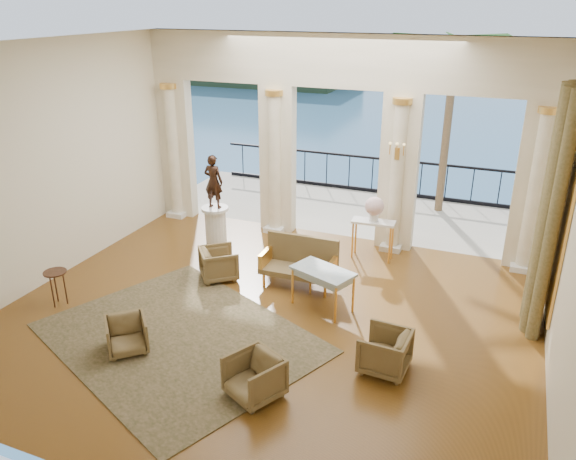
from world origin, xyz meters
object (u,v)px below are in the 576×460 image
at_px(armchair_a, 127,334).
at_px(armchair_d, 219,262).
at_px(armchair_b, 254,375).
at_px(settee, 300,262).
at_px(pedestal, 216,233).
at_px(console_table, 373,227).
at_px(statue, 213,182).
at_px(armchair_c, 385,350).
at_px(side_table, 56,276).
at_px(game_table, 323,274).

xyz_separation_m(armchair_a, armchair_d, (0.14, 2.73, 0.04)).
height_order(armchair_b, armchair_d, armchair_d).
bearing_deg(armchair_b, settee, 127.53).
xyz_separation_m(pedestal, console_table, (3.11, 1.14, 0.17)).
distance_m(pedestal, console_table, 3.32).
distance_m(armchair_b, settee, 3.41).
height_order(settee, statue, statue).
bearing_deg(console_table, armchair_c, -77.05).
bearing_deg(console_table, pedestal, -163.74).
height_order(console_table, side_table, console_table).
xyz_separation_m(statue, side_table, (-1.64, -2.91, -1.11)).
height_order(armchair_b, settee, settee).
bearing_deg(armchair_b, armchair_d, 153.31).
bearing_deg(armchair_d, settee, -116.04).
height_order(settee, game_table, settee).
bearing_deg(statue, armchair_b, 124.77).
bearing_deg(side_table, pedestal, 60.58).
distance_m(armchair_c, console_table, 3.95).
relative_size(armchair_a, armchair_d, 0.89).
distance_m(console_table, side_table, 6.24).
relative_size(game_table, console_table, 1.34).
xyz_separation_m(armchair_b, settee, (-0.61, 3.36, 0.12)).
bearing_deg(game_table, armchair_d, -166.85).
bearing_deg(game_table, console_table, 103.76).
distance_m(settee, console_table, 1.96).
relative_size(armchair_a, armchair_b, 0.90).
bearing_deg(armchair_c, side_table, -83.63).
xyz_separation_m(settee, side_table, (-3.75, -2.37, 0.09)).
relative_size(game_table, pedestal, 1.11).
relative_size(armchair_b, console_table, 0.76).
xyz_separation_m(settee, console_table, (1.00, 1.68, 0.24)).
relative_size(pedestal, console_table, 1.21).
height_order(armchair_a, statue, statue).
bearing_deg(settee, game_table, -46.33).
height_order(armchair_a, armchair_c, armchair_c).
relative_size(game_table, statue, 1.09).
relative_size(armchair_d, pedestal, 0.63).
relative_size(armchair_d, settee, 0.48).
bearing_deg(settee, console_table, 57.86).
relative_size(armchair_a, armchair_c, 0.88).
height_order(pedestal, side_table, pedestal).
bearing_deg(armchair_c, pedestal, -118.05).
xyz_separation_m(game_table, pedestal, (-2.81, 1.23, -0.13)).
relative_size(armchair_b, armchair_c, 0.98).
relative_size(armchair_b, armchair_d, 0.99).
relative_size(armchair_d, side_table, 1.07).
xyz_separation_m(armchair_c, settee, (-2.14, 2.09, 0.12)).
bearing_deg(statue, pedestal, 180.00).
height_order(armchair_d, settee, settee).
relative_size(settee, pedestal, 1.30).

